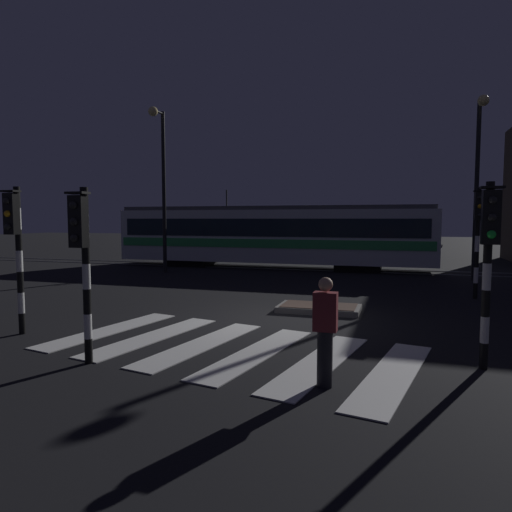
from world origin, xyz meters
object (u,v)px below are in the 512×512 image
(traffic_light_corner_far_right, at_px, (478,226))
(traffic_light_corner_near_left, at_px, (15,238))
(street_lamp_trackside_left, at_px, (161,171))
(tram, at_px, (271,235))
(traffic_light_corner_near_right, at_px, (489,247))
(street_lamp_trackside_right, at_px, (478,167))
(pedestrian_waiting_at_kerb, at_px, (325,331))
(traffic_light_kerb_mid_left, at_px, (82,249))

(traffic_light_corner_far_right, xyz_separation_m, traffic_light_corner_near_left, (-10.48, -8.12, -0.18))
(street_lamp_trackside_left, bearing_deg, tram, 42.12)
(traffic_light_corner_near_right, xyz_separation_m, street_lamp_trackside_left, (-12.25, 11.13, 2.69))
(traffic_light_corner_far_right, relative_size, street_lamp_trackside_right, 0.48)
(street_lamp_trackside_left, distance_m, tram, 6.54)
(pedestrian_waiting_at_kerb, bearing_deg, traffic_light_corner_far_right, 69.72)
(traffic_light_corner_near_right, bearing_deg, pedestrian_waiting_at_kerb, -147.52)
(traffic_light_corner_near_right, bearing_deg, traffic_light_corner_near_left, -177.55)
(street_lamp_trackside_right, distance_m, tram, 10.28)
(traffic_light_kerb_mid_left, xyz_separation_m, pedestrian_waiting_at_kerb, (4.24, 0.18, -1.20))
(traffic_light_corner_near_left, distance_m, tram, 15.50)
(traffic_light_kerb_mid_left, bearing_deg, traffic_light_corner_near_left, 154.15)
(traffic_light_corner_near_left, distance_m, street_lamp_trackside_left, 12.14)
(traffic_light_kerb_mid_left, distance_m, tram, 16.82)
(traffic_light_corner_near_right, bearing_deg, tram, 117.95)
(tram, relative_size, pedestrian_waiting_at_kerb, 9.80)
(street_lamp_trackside_right, height_order, pedestrian_waiting_at_kerb, street_lamp_trackside_right)
(traffic_light_corner_near_left, height_order, street_lamp_trackside_left, street_lamp_trackside_left)
(traffic_light_corner_near_left, height_order, tram, tram)
(traffic_light_kerb_mid_left, bearing_deg, street_lamp_trackside_left, 113.17)
(traffic_light_corner_near_right, height_order, street_lamp_trackside_right, street_lamp_trackside_right)
(street_lamp_trackside_right, distance_m, pedestrian_waiting_at_kerb, 15.07)
(traffic_light_corner_far_right, bearing_deg, tram, 140.68)
(traffic_light_corner_far_right, relative_size, traffic_light_corner_near_right, 1.11)
(traffic_light_corner_far_right, height_order, traffic_light_corner_near_left, traffic_light_corner_far_right)
(traffic_light_corner_far_right, xyz_separation_m, traffic_light_corner_near_right, (-0.94, -7.71, -0.24))
(traffic_light_kerb_mid_left, relative_size, tram, 0.19)
(traffic_light_kerb_mid_left, bearing_deg, street_lamp_trackside_right, 59.74)
(traffic_light_corner_near_left, relative_size, street_lamp_trackside_left, 0.43)
(traffic_light_kerb_mid_left, height_order, traffic_light_corner_near_left, traffic_light_corner_near_left)
(traffic_light_kerb_mid_left, bearing_deg, tram, 94.19)
(street_lamp_trackside_right, bearing_deg, traffic_light_corner_near_left, -130.82)
(street_lamp_trackside_left, height_order, pedestrian_waiting_at_kerb, street_lamp_trackside_left)
(traffic_light_corner_near_right, bearing_deg, street_lamp_trackside_left, 137.75)
(traffic_light_corner_near_right, relative_size, pedestrian_waiting_at_kerb, 1.88)
(traffic_light_corner_far_right, xyz_separation_m, street_lamp_trackside_left, (-13.20, 3.42, 2.45))
(traffic_light_corner_near_left, relative_size, street_lamp_trackside_right, 0.44)
(tram, bearing_deg, traffic_light_kerb_mid_left, -85.81)
(pedestrian_waiting_at_kerb, bearing_deg, street_lamp_trackside_right, 73.92)
(traffic_light_corner_near_left, height_order, traffic_light_corner_near_right, traffic_light_corner_near_left)
(traffic_light_corner_near_left, bearing_deg, pedestrian_waiting_at_kerb, -9.49)
(traffic_light_kerb_mid_left, bearing_deg, traffic_light_corner_near_right, 14.71)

